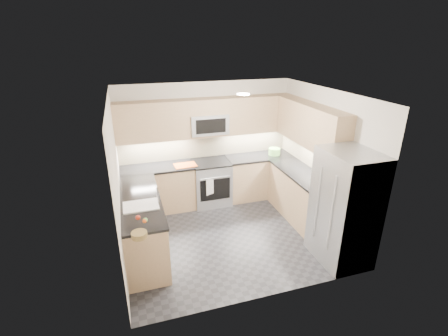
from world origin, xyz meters
TOP-DOWN VIEW (x-y plane):
  - floor at (0.00, 0.00)m, footprint 3.60×3.20m
  - ceiling at (0.00, 0.00)m, footprint 3.60×3.20m
  - wall_back at (0.00, 1.60)m, footprint 3.60×0.02m
  - wall_front at (0.00, -1.60)m, footprint 3.60×0.02m
  - wall_left at (-1.80, 0.00)m, footprint 0.02×3.20m
  - wall_right at (1.80, 0.00)m, footprint 0.02×3.20m
  - base_cab_back_left at (-1.09, 1.30)m, footprint 1.42×0.60m
  - base_cab_back_right at (1.09, 1.30)m, footprint 1.42×0.60m
  - base_cab_right at (1.50, 0.15)m, footprint 0.60×1.70m
  - base_cab_peninsula at (-1.50, 0.00)m, footprint 0.60×2.00m
  - countertop_back_left at (-1.09, 1.30)m, footprint 1.42×0.63m
  - countertop_back_right at (1.09, 1.30)m, footprint 1.42×0.63m
  - countertop_right at (1.50, 0.15)m, footprint 0.63×1.70m
  - countertop_peninsula at (-1.50, 0.00)m, footprint 0.63×2.00m
  - upper_cab_back at (0.00, 1.43)m, footprint 3.60×0.35m
  - upper_cab_right at (1.62, 0.28)m, footprint 0.35×1.95m
  - backsplash_back at (0.00, 1.60)m, footprint 3.60×0.01m
  - backsplash_right at (1.80, 0.45)m, footprint 0.01×2.30m
  - gas_range at (0.00, 1.28)m, footprint 0.76×0.65m
  - range_cooktop at (0.00, 1.28)m, footprint 0.76×0.65m
  - oven_door_glass at (0.00, 0.95)m, footprint 0.62×0.02m
  - oven_handle at (0.00, 0.93)m, footprint 0.60×0.02m
  - microwave at (0.00, 1.40)m, footprint 0.76×0.40m
  - microwave_door at (0.00, 1.20)m, footprint 0.60×0.01m
  - refrigerator at (1.45, -1.15)m, footprint 0.70×0.90m
  - fridge_handle_left at (1.08, -1.33)m, footprint 0.02×0.02m
  - fridge_handle_right at (1.08, -0.97)m, footprint 0.02×0.02m
  - sink_basin at (-1.50, -0.25)m, footprint 0.52×0.38m
  - faucet at (-1.24, -0.25)m, footprint 0.03×0.03m
  - utensil_bowl at (1.43, 1.26)m, footprint 0.29×0.29m
  - cutting_board at (-0.54, 1.20)m, footprint 0.44×0.32m
  - fruit_basket at (-1.58, -1.08)m, footprint 0.25×0.25m
  - fruit_apple at (-1.57, -0.78)m, footprint 0.07×0.07m
  - fruit_pear at (-1.48, -0.87)m, footprint 0.06×0.06m
  - dish_towel_check at (-0.12, 0.91)m, footprint 0.17×0.09m
  - fruit_orange at (-1.49, -0.89)m, footprint 0.06×0.06m

SIDE VIEW (x-z plane):
  - floor at x=0.00m, z-range 0.00..0.00m
  - base_cab_back_left at x=-1.09m, z-range 0.00..0.90m
  - base_cab_back_right at x=1.09m, z-range 0.00..0.90m
  - base_cab_right at x=1.50m, z-range 0.00..0.90m
  - base_cab_peninsula at x=-1.50m, z-range 0.00..0.90m
  - oven_door_glass at x=0.00m, z-range 0.22..0.68m
  - gas_range at x=0.00m, z-range 0.00..0.91m
  - dish_towel_check at x=-0.12m, z-range 0.38..0.72m
  - oven_handle at x=0.00m, z-range 0.71..0.73m
  - sink_basin at x=-1.50m, z-range 0.80..0.96m
  - refrigerator at x=1.45m, z-range 0.00..1.80m
  - range_cooktop at x=0.00m, z-range 0.90..0.93m
  - countertop_back_left at x=-1.09m, z-range 0.90..0.94m
  - countertop_back_right at x=1.09m, z-range 0.90..0.94m
  - countertop_right at x=1.50m, z-range 0.90..0.94m
  - countertop_peninsula at x=-1.50m, z-range 0.90..0.94m
  - cutting_board at x=-0.54m, z-range 0.94..0.95m
  - fridge_handle_left at x=1.08m, z-range 0.35..1.55m
  - fridge_handle_right at x=1.08m, z-range 0.35..1.55m
  - fruit_basket at x=-1.58m, z-range 0.94..1.01m
  - utensil_bowl at x=1.43m, z-range 0.94..1.08m
  - fruit_orange at x=-1.49m, z-range 1.02..1.08m
  - fruit_apple at x=-1.57m, z-range 1.02..1.09m
  - fruit_pear at x=-1.48m, z-range 1.02..1.09m
  - faucet at x=-1.24m, z-range 0.94..1.22m
  - backsplash_back at x=0.00m, z-range 0.94..1.45m
  - backsplash_right at x=1.80m, z-range 0.94..1.45m
  - wall_back at x=0.00m, z-range 0.00..2.50m
  - wall_front at x=0.00m, z-range 0.00..2.50m
  - wall_left at x=-1.80m, z-range 0.00..2.50m
  - wall_right at x=1.80m, z-range 0.00..2.50m
  - microwave at x=0.00m, z-range 1.50..1.90m
  - microwave_door at x=0.00m, z-range 1.56..1.84m
  - upper_cab_back at x=0.00m, z-range 1.45..2.20m
  - upper_cab_right at x=1.62m, z-range 1.45..2.20m
  - ceiling at x=0.00m, z-range 2.49..2.51m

